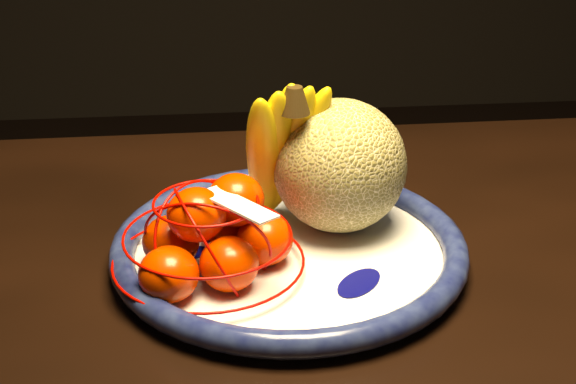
{
  "coord_description": "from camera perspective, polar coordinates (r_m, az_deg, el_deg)",
  "views": [
    {
      "loc": [
        -0.07,
        -0.76,
        1.13
      ],
      "look_at": [
        -0.0,
        -0.03,
        0.78
      ],
      "focal_mm": 55.0,
      "sensor_mm": 36.0,
      "label": 1
    }
  ],
  "objects": [
    {
      "name": "banana_bunch",
      "position": [
        0.85,
        -0.54,
        2.96
      ],
      "size": [
        0.1,
        0.11,
        0.17
      ],
      "rotation": [
        0.0,
        0.0,
        0.37
      ],
      "color": "yellow",
      "rests_on": "fruit_bowl"
    },
    {
      "name": "cantaloupe",
      "position": [
        0.86,
        3.35,
        1.71
      ],
      "size": [
        0.13,
        0.13,
        0.13
      ],
      "primitive_type": "sphere",
      "color": "olive",
      "rests_on": "fruit_bowl"
    },
    {
      "name": "price_tag",
      "position": [
        0.76,
        -3.27,
        -0.81
      ],
      "size": [
        0.07,
        0.07,
        0.01
      ],
      "primitive_type": "cube",
      "rotation": [
        -0.14,
        0.1,
        -0.76
      ],
      "color": "white",
      "rests_on": "mandarin_bag"
    },
    {
      "name": "mandarin_bag",
      "position": [
        0.79,
        -4.92,
        -2.99
      ],
      "size": [
        0.23,
        0.23,
        0.11
      ],
      "rotation": [
        0.0,
        0.0,
        0.42
      ],
      "color": "#E52D00",
      "rests_on": "fruit_bowl"
    },
    {
      "name": "dining_table",
      "position": [
        0.82,
        -1.24,
        -12.14
      ],
      "size": [
        1.42,
        0.86,
        0.71
      ],
      "rotation": [
        0.0,
        0.0,
        0.01
      ],
      "color": "black",
      "rests_on": "ground"
    },
    {
      "name": "fruit_bowl",
      "position": [
        0.84,
        0.06,
        -3.78
      ],
      "size": [
        0.34,
        0.34,
        0.03
      ],
      "rotation": [
        0.0,
        0.0,
        0.27
      ],
      "color": "white",
      "rests_on": "dining_table"
    }
  ]
}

